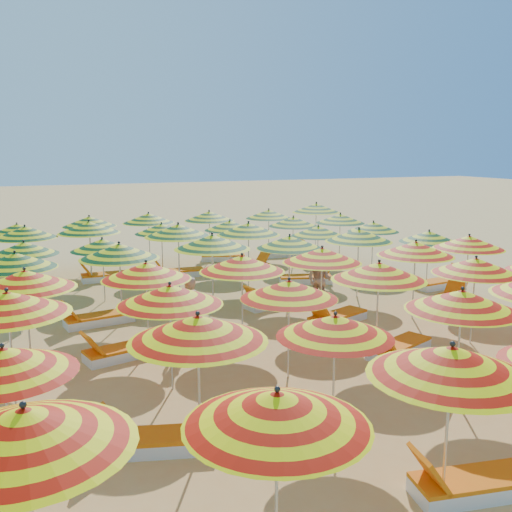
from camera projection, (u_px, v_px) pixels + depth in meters
name	position (u px, v px, depth m)	size (l,w,h in m)	color
ground	(263.00, 319.00, 14.88)	(120.00, 120.00, 0.00)	tan
umbrella_0	(25.00, 428.00, 5.18)	(2.53, 2.53, 2.16)	silver
umbrella_1	(277.00, 409.00, 5.73)	(2.12, 2.12, 2.06)	silver
umbrella_2	(451.00, 362.00, 6.82)	(2.68, 2.68, 2.14)	silver
umbrella_6	(3.00, 361.00, 7.24)	(2.30, 2.30, 1.98)	silver
umbrella_7	(198.00, 328.00, 8.09)	(2.56, 2.56, 2.14)	silver
umbrella_8	(335.00, 326.00, 8.77)	(2.16, 2.16, 1.94)	silver
umbrella_9	(462.00, 300.00, 9.84)	(2.01, 2.01, 2.06)	silver
umbrella_12	(7.00, 303.00, 9.33)	(2.65, 2.65, 2.16)	silver
umbrella_13	(170.00, 295.00, 10.26)	(2.20, 2.20, 2.05)	silver
umbrella_14	(289.00, 289.00, 10.84)	(2.43, 2.43, 2.00)	silver
umbrella_15	(379.00, 271.00, 11.91)	(2.19, 2.19, 2.12)	silver
umbrella_16	(476.00, 266.00, 12.78)	(2.36, 2.36, 2.05)	silver
umbrella_18	(25.00, 280.00, 11.23)	(2.07, 2.07, 2.11)	silver
umbrella_19	(146.00, 271.00, 12.22)	(2.53, 2.53, 2.05)	silver
umbrella_20	(242.00, 264.00, 12.91)	(2.28, 2.28, 2.08)	silver
umbrella_21	(322.00, 255.00, 13.94)	(2.46, 2.46, 2.07)	silver
umbrella_22	(416.00, 249.00, 14.71)	(2.01, 2.01, 2.10)	silver
umbrella_23	(469.00, 242.00, 15.88)	(2.15, 2.15, 2.07)	silver
umbrella_24	(15.00, 261.00, 13.38)	(2.01, 2.01, 2.05)	silver
umbrella_25	(119.00, 251.00, 14.22)	(2.62, 2.62, 2.13)	silver
umbrella_26	(212.00, 242.00, 15.29)	(2.26, 2.26, 2.19)	silver
umbrella_27	(290.00, 242.00, 16.14)	(2.07, 2.07, 2.02)	silver
umbrella_28	(359.00, 235.00, 16.87)	(2.35, 2.35, 2.12)	silver
umbrella_29	(429.00, 237.00, 17.71)	(2.27, 2.27, 1.93)	silver
umbrella_30	(24.00, 248.00, 15.52)	(2.40, 2.40, 1.95)	silver
umbrella_31	(102.00, 245.00, 16.34)	(2.23, 2.23, 1.90)	silver
umbrella_32	(178.00, 230.00, 17.37)	(2.68, 2.68, 2.20)	silver
umbrella_33	(248.00, 229.00, 17.98)	(2.04, 2.04, 2.15)	silver
umbrella_34	(318.00, 231.00, 18.97)	(2.24, 2.24, 1.92)	silver
umbrella_35	(373.00, 227.00, 20.06)	(1.97, 1.97, 1.91)	silver
umbrella_36	(25.00, 232.00, 17.80)	(2.17, 2.17, 2.06)	silver
umbrella_37	(89.00, 227.00, 18.49)	(2.32, 2.32, 2.13)	silver
umbrella_38	(162.00, 229.00, 19.44)	(2.00, 2.00, 1.93)	silver
umbrella_39	(230.00, 225.00, 20.32)	(2.33, 2.33, 1.92)	silver
umbrella_40	(293.00, 222.00, 21.16)	(2.28, 2.28, 1.95)	silver
umbrella_41	(340.00, 219.00, 21.78)	(1.94, 1.94, 1.99)	silver
umbrella_42	(17.00, 229.00, 19.73)	(2.29, 2.29, 1.88)	silver
umbrella_43	(89.00, 221.00, 20.50)	(2.36, 2.36, 2.05)	silver
umbrella_44	(149.00, 218.00, 21.40)	(2.32, 2.32, 2.06)	silver
umbrella_45	(209.00, 216.00, 22.13)	(2.42, 2.42, 2.05)	silver
umbrella_46	(269.00, 214.00, 23.15)	(2.22, 2.22, 2.01)	silver
umbrella_47	(316.00, 208.00, 24.22)	(2.24, 2.24, 2.16)	silver
lounger_0	(474.00, 484.00, 7.33)	(1.81, 0.86, 0.69)	white
lounger_3	(157.00, 441.00, 8.41)	(1.82, 1.02, 0.69)	white
lounger_4	(468.00, 381.00, 10.56)	(1.82, 0.97, 0.69)	white
lounger_5	(398.00, 348.00, 12.33)	(1.82, 1.17, 0.69)	white
lounger_7	(123.00, 351.00, 12.13)	(1.82, 0.99, 0.69)	white
lounger_8	(337.00, 318.00, 14.51)	(1.83, 1.13, 0.69)	white
lounger_9	(445.00, 300.00, 16.22)	(1.82, 1.19, 0.69)	white
lounger_10	(98.00, 319.00, 14.44)	(1.80, 0.86, 0.69)	white
lounger_11	(273.00, 301.00, 16.06)	(1.81, 0.91, 0.69)	white
lounger_12	(440.00, 283.00, 18.26)	(1.79, 0.79, 0.69)	white
lounger_13	(307.00, 279.00, 18.86)	(1.83, 1.08, 0.69)	white
lounger_14	(12.00, 284.00, 18.14)	(1.82, 0.97, 0.69)	white
lounger_15	(106.00, 276.00, 19.22)	(1.74, 0.59, 0.69)	white
lounger_16	(178.00, 272.00, 19.80)	(1.75, 0.65, 0.69)	white
lounger_17	(247.00, 267.00, 20.67)	(1.79, 0.80, 0.69)	white
lounger_18	(326.00, 261.00, 21.85)	(1.81, 0.87, 0.69)	white
lounger_19	(2.00, 271.00, 19.98)	(1.78, 0.73, 0.69)	white
lounger_20	(222.00, 257.00, 22.64)	(1.83, 1.09, 0.69)	white
lounger_21	(284.00, 253.00, 23.50)	(1.79, 0.78, 0.69)	white
beachgoer_a	(189.00, 311.00, 12.82)	(0.58, 0.38, 1.58)	tan
beachgoer_b	(319.00, 280.00, 16.03)	(0.74, 0.57, 1.52)	tan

